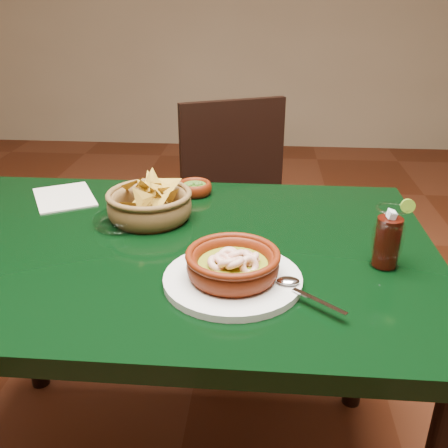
# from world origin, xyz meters

# --- Properties ---
(dining_table) EXTENTS (1.20, 0.80, 0.75)m
(dining_table) POSITION_xyz_m (0.00, 0.00, 0.65)
(dining_table) COLOR black
(dining_table) RESTS_ON ground
(dining_chair) EXTENTS (0.56, 0.56, 0.91)m
(dining_chair) POSITION_xyz_m (0.15, 0.70, 0.50)
(dining_chair) COLOR black
(dining_chair) RESTS_ON ground
(shrimp_plate) EXTENTS (0.33, 0.26, 0.08)m
(shrimp_plate) POSITION_xyz_m (0.17, -0.16, 0.78)
(shrimp_plate) COLOR silver
(shrimp_plate) RESTS_ON dining_table
(chip_basket) EXTENTS (0.24, 0.24, 0.13)m
(chip_basket) POSITION_xyz_m (-0.05, 0.13, 0.79)
(chip_basket) COLOR brown
(chip_basket) RESTS_ON dining_table
(guacamole_ramekin) EXTENTS (0.11, 0.11, 0.04)m
(guacamole_ramekin) POSITION_xyz_m (0.03, 0.30, 0.77)
(guacamole_ramekin) COLOR #4C1405
(guacamole_ramekin) RESTS_ON dining_table
(cola_drink) EXTENTS (0.13, 0.13, 0.15)m
(cola_drink) POSITION_xyz_m (0.47, -0.07, 0.81)
(cola_drink) COLOR white
(cola_drink) RESTS_ON dining_table
(glass_ashtray) EXTENTS (0.13, 0.13, 0.03)m
(glass_ashtray) POSITION_xyz_m (-0.12, 0.08, 0.76)
(glass_ashtray) COLOR white
(glass_ashtray) RESTS_ON dining_table
(paper_menu) EXTENTS (0.22, 0.24, 0.00)m
(paper_menu) POSITION_xyz_m (-0.32, 0.25, 0.75)
(paper_menu) COLOR beige
(paper_menu) RESTS_ON dining_table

